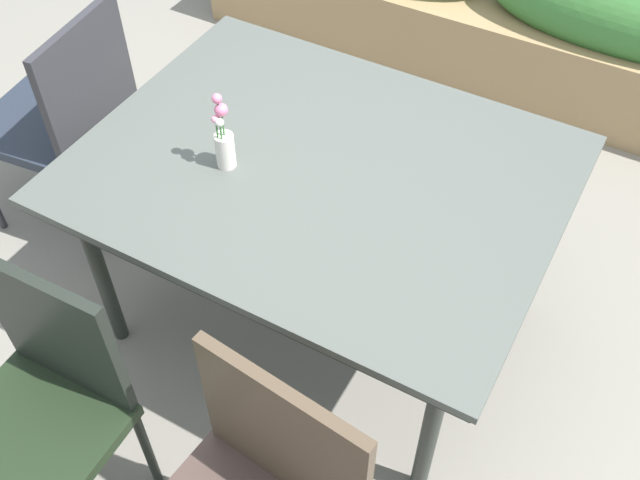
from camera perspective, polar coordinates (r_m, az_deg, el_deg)
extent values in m
plane|color=gray|center=(2.77, 0.76, -5.56)|extent=(12.00, 12.00, 0.00)
cube|color=#4C514C|center=(2.21, 0.00, 5.44)|extent=(1.42, 1.11, 0.03)
cube|color=#232823|center=(2.23, 0.00, 4.96)|extent=(1.39, 1.08, 0.02)
cylinder|color=#232823|center=(2.53, -16.63, -2.35)|extent=(0.05, 0.05, 0.72)
cylinder|color=#232823|center=(2.13, 8.48, -14.47)|extent=(0.05, 0.05, 0.72)
cylinder|color=#232823|center=(2.97, -5.94, 8.83)|extent=(0.05, 0.05, 0.72)
cylinder|color=#232823|center=(2.64, 15.91, 0.60)|extent=(0.05, 0.05, 0.72)
cube|color=#4C3D2D|center=(1.72, -2.82, -15.09)|extent=(0.45, 0.08, 0.44)
cylinder|color=#4C3D2D|center=(2.21, -7.15, -17.62)|extent=(0.03, 0.03, 0.45)
cube|color=black|center=(2.16, -21.58, -14.15)|extent=(0.44, 0.44, 0.04)
cube|color=black|center=(2.02, -19.74, -6.83)|extent=(0.41, 0.04, 0.45)
cylinder|color=black|center=(2.31, -13.22, -15.44)|extent=(0.03, 0.03, 0.42)
cylinder|color=black|center=(2.48, -20.42, -11.14)|extent=(0.03, 0.03, 0.42)
cube|color=#242B38|center=(3.00, -20.05, 8.69)|extent=(0.54, 0.54, 0.04)
cube|color=#2D2D33|center=(2.73, -17.56, 11.53)|extent=(0.08, 0.46, 0.45)
cylinder|color=#2D2D33|center=(3.39, -19.80, 8.71)|extent=(0.03, 0.03, 0.45)
cylinder|color=#2D2D33|center=(2.91, -17.96, 1.57)|extent=(0.03, 0.03, 0.45)
cylinder|color=#2D2D33|center=(3.15, -13.43, 7.03)|extent=(0.03, 0.03, 0.45)
cylinder|color=silver|center=(2.19, -7.33, 6.88)|extent=(0.06, 0.06, 0.11)
cylinder|color=#387233|center=(2.13, -7.74, 8.98)|extent=(0.01, 0.01, 0.17)
sphere|color=pink|center=(2.08, -7.98, 10.77)|extent=(0.03, 0.03, 0.03)
cylinder|color=#387233|center=(2.13, -7.63, 7.95)|extent=(0.01, 0.01, 0.10)
sphere|color=white|center=(2.10, -7.77, 8.99)|extent=(0.03, 0.03, 0.03)
cylinder|color=#387233|center=(2.14, -7.47, 8.58)|extent=(0.01, 0.01, 0.13)
sphere|color=pink|center=(2.10, -7.65, 9.94)|extent=(0.04, 0.04, 0.04)
cylinder|color=#387233|center=(2.14, -7.93, 8.14)|extent=(0.01, 0.01, 0.11)
sphere|color=pink|center=(2.11, -8.08, 9.23)|extent=(0.02, 0.02, 0.02)
cube|color=#9E7F56|center=(3.84, 12.09, 15.15)|extent=(2.87, 0.49, 0.40)
ellipsoid|color=#387233|center=(3.58, 22.87, 15.92)|extent=(1.29, 0.44, 0.40)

